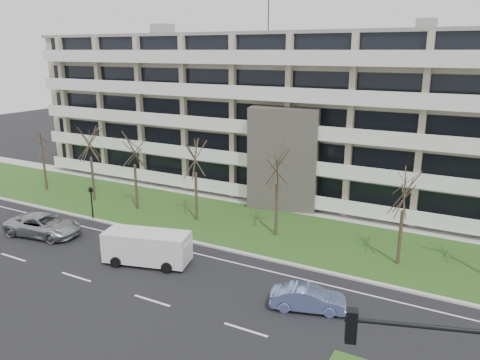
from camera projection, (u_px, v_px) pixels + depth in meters
The scene contains 16 objects.
ground at pixel (152, 301), 26.47m from camera, with size 160.00×160.00×0.00m, color black.
grass_verge at pixel (255, 227), 37.46m from camera, with size 90.00×10.00×0.06m, color #2A4517.
curb at pixel (224, 249), 33.22m from camera, with size 90.00×0.35×0.12m, color #B2B2AD.
sidewalk at pixel (283, 207), 42.12m from camera, with size 90.00×2.00×0.08m, color #B2B2AD.
lane_edge_line at pixel (212, 257), 31.97m from camera, with size 90.00×0.12×0.01m, color white.
apartment_building at pixel (312, 114), 45.86m from camera, with size 60.50×15.10×18.75m.
silver_pickup at pixel (43, 225), 35.60m from camera, with size 2.71×5.87×1.63m, color #A2A4A9.
blue_sedan at pixel (308, 298), 25.40m from camera, with size 1.43×4.09×1.35m, color #7688CC.
white_van at pixel (148, 245), 30.77m from camera, with size 5.97×3.48×2.18m.
pedestrian_signal at pixel (91, 199), 38.60m from camera, with size 0.28×0.23×2.87m.
tree_0 at pixel (41, 141), 46.02m from camera, with size 3.24×3.24×6.47m.
tree_1 at pixel (89, 139), 42.47m from camera, with size 3.77×3.77×7.55m.
tree_2 at pixel (134, 147), 40.20m from camera, with size 3.65×3.65×7.30m.
tree_3 at pixel (195, 153), 37.41m from camera, with size 3.68×3.68×7.36m.
tree_4 at pixel (277, 163), 34.24m from camera, with size 3.66×3.66×7.33m.
tree_5 at pixel (405, 189), 29.60m from camera, with size 3.34×3.34×6.67m.
Camera 1 is at (15.68, -18.41, 13.70)m, focal length 35.00 mm.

